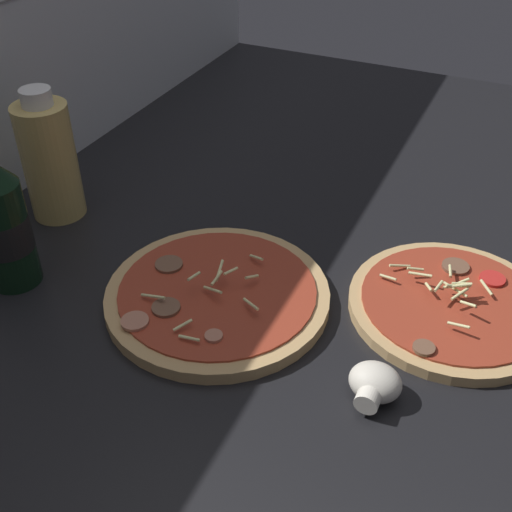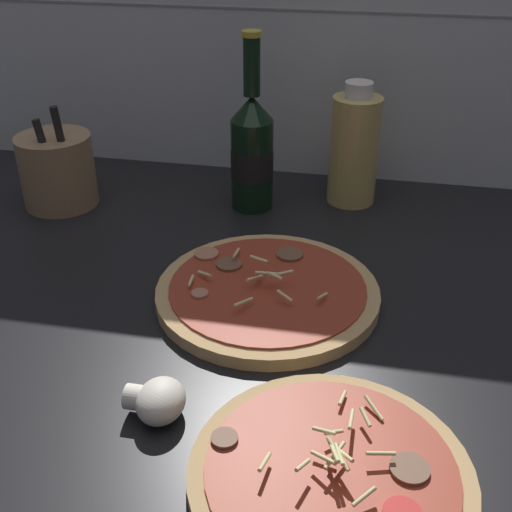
# 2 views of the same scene
# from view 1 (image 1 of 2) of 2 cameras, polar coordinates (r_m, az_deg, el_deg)

# --- Properties ---
(counter_slab) EXTENTS (1.60, 0.90, 0.03)m
(counter_slab) POSITION_cam_1_polar(r_m,az_deg,el_deg) (0.85, 1.93, -2.29)
(counter_slab) COLOR black
(counter_slab) RESTS_ON ground
(pizza_near) EXTENTS (0.25, 0.25, 0.05)m
(pizza_near) POSITION_cam_1_polar(r_m,az_deg,el_deg) (0.82, 16.98, -4.22)
(pizza_near) COLOR tan
(pizza_near) RESTS_ON counter_slab
(pizza_far) EXTENTS (0.28, 0.28, 0.05)m
(pizza_far) POSITION_cam_1_polar(r_m,az_deg,el_deg) (0.79, -3.48, -3.51)
(pizza_far) COLOR tan
(pizza_far) RESTS_ON counter_slab
(beer_bottle) EXTENTS (0.07, 0.07, 0.27)m
(beer_bottle) POSITION_cam_1_polar(r_m,az_deg,el_deg) (0.84, -21.79, 3.10)
(beer_bottle) COLOR black
(beer_bottle) RESTS_ON counter_slab
(oil_bottle) EXTENTS (0.08, 0.08, 0.19)m
(oil_bottle) POSITION_cam_1_polar(r_m,az_deg,el_deg) (0.96, -17.82, 8.22)
(oil_bottle) COLOR #D6B766
(oil_bottle) RESTS_ON counter_slab
(mushroom_left) EXTENTS (0.06, 0.06, 0.04)m
(mushroom_left) POSITION_cam_1_polar(r_m,az_deg,el_deg) (0.69, 10.48, -11.12)
(mushroom_left) COLOR white
(mushroom_left) RESTS_ON counter_slab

